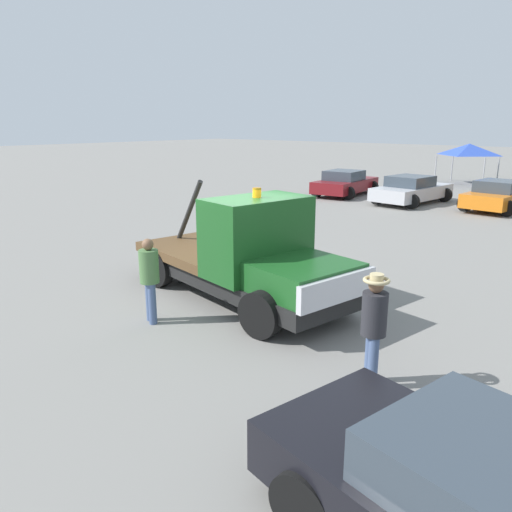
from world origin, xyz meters
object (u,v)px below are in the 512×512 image
at_px(person_near_truck, 374,321).
at_px(parked_car_orange, 499,196).
at_px(person_at_hood, 149,275).
at_px(traffic_cone, 295,245).
at_px(parked_car_silver, 411,190).
at_px(tow_truck, 249,259).
at_px(canopy_tent_blue, 469,150).
at_px(parked_car_maroon, 345,183).

relative_size(person_near_truck, parked_car_orange, 0.39).
xyz_separation_m(person_at_hood, traffic_cone, (-1.03, 6.19, -0.72)).
height_order(person_at_hood, traffic_cone, person_at_hood).
relative_size(person_near_truck, person_at_hood, 1.03).
bearing_deg(person_at_hood, parked_car_orange, -160.61).
bearing_deg(person_near_truck, parked_car_silver, -107.93).
height_order(person_at_hood, parked_car_orange, person_at_hood).
bearing_deg(tow_truck, person_near_truck, -12.04).
height_order(parked_car_orange, canopy_tent_blue, canopy_tent_blue).
relative_size(parked_car_orange, canopy_tent_blue, 1.49).
height_order(parked_car_maroon, parked_car_orange, same).
bearing_deg(parked_car_orange, person_at_hood, -179.75).
relative_size(parked_car_orange, traffic_cone, 8.07).
relative_size(parked_car_maroon, parked_car_silver, 0.97).
distance_m(parked_car_orange, traffic_cone, 12.35).
relative_size(person_at_hood, parked_car_silver, 0.35).
distance_m(person_near_truck, parked_car_orange, 17.98).
xyz_separation_m(person_at_hood, parked_car_silver, (-2.45, 17.60, -0.33)).
relative_size(parked_car_maroon, traffic_cone, 8.46).
bearing_deg(parked_car_silver, person_near_truck, -151.98).
bearing_deg(parked_car_silver, parked_car_orange, -73.61).
height_order(parked_car_silver, canopy_tent_blue, canopy_tent_blue).
bearing_deg(person_near_truck, parked_car_orange, -120.02).
height_order(tow_truck, parked_car_orange, tow_truck).
bearing_deg(parked_car_silver, parked_car_maroon, 91.08).
bearing_deg(tow_truck, person_at_hood, -98.21).
height_order(person_near_truck, parked_car_maroon, person_near_truck).
bearing_deg(parked_car_orange, person_near_truck, -165.57).
bearing_deg(parked_car_orange, parked_car_maroon, 97.16).
relative_size(parked_car_maroon, parked_car_orange, 1.05).
bearing_deg(person_near_truck, person_at_hood, -32.36).
height_order(person_at_hood, parked_car_maroon, person_at_hood).
height_order(tow_truck, traffic_cone, tow_truck).
bearing_deg(parked_car_maroon, canopy_tent_blue, -24.57).
bearing_deg(canopy_tent_blue, parked_car_silver, -86.35).
bearing_deg(traffic_cone, parked_car_silver, 97.09).
bearing_deg(person_near_truck, tow_truck, -62.08).
bearing_deg(canopy_tent_blue, traffic_cone, -84.48).
xyz_separation_m(tow_truck, parked_car_orange, (0.63, 16.18, -0.33)).
xyz_separation_m(tow_truck, person_at_hood, (-0.70, -2.12, -0.00)).
bearing_deg(person_at_hood, canopy_tent_blue, -150.04).
relative_size(tow_truck, canopy_tent_blue, 2.04).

